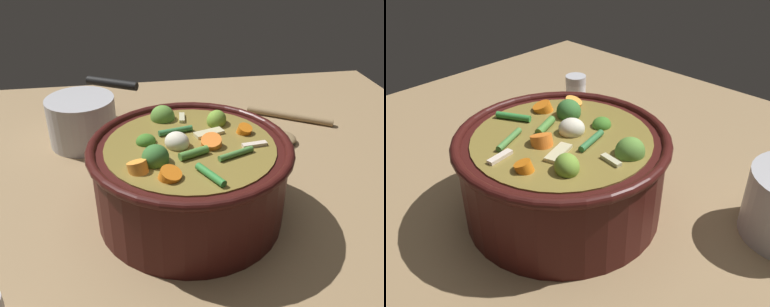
{
  "view_description": "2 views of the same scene",
  "coord_description": "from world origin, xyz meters",
  "views": [
    {
      "loc": [
        0.07,
        0.48,
        0.39
      ],
      "look_at": [
        -0.0,
        0.01,
        0.11
      ],
      "focal_mm": 39.17,
      "sensor_mm": 36.0,
      "label": 1
    },
    {
      "loc": [
        -0.32,
        -0.34,
        0.38
      ],
      "look_at": [
        0.02,
        -0.01,
        0.09
      ],
      "focal_mm": 39.92,
      "sensor_mm": 36.0,
      "label": 2
    }
  ],
  "objects": [
    {
      "name": "wooden_spoon",
      "position": [
        -0.22,
        -0.22,
        0.01
      ],
      "size": [
        0.18,
        0.19,
        0.02
      ],
      "color": "olive",
      "rests_on": "ground_plane"
    },
    {
      "name": "small_saucepan",
      "position": [
        0.16,
        -0.25,
        0.05
      ],
      "size": [
        0.17,
        0.2,
        0.09
      ],
      "color": "#ADADB2",
      "rests_on": "ground_plane"
    },
    {
      "name": "cooking_pot",
      "position": [
        0.0,
        -0.0,
        0.06
      ],
      "size": [
        0.28,
        0.28,
        0.14
      ],
      "color": "#38110F",
      "rests_on": "ground_plane"
    },
    {
      "name": "ground_plane",
      "position": [
        0.0,
        0.0,
        0.0
      ],
      "size": [
        1.1,
        1.1,
        0.0
      ],
      "primitive_type": "plane",
      "color": "#8C704C"
    }
  ]
}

